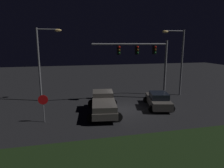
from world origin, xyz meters
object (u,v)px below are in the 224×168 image
object	(u,v)px
car_sedan	(158,100)
stop_sign	(43,103)
pickup_truck	(103,103)
street_lamp_left	(44,55)
street_lamp_right	(178,54)
traffic_signal_gantry	(145,56)

from	to	relation	value
car_sedan	stop_sign	bearing A→B (deg)	111.40
pickup_truck	street_lamp_left	distance (m)	8.63
car_sedan	street_lamp_right	bearing A→B (deg)	-33.64
pickup_truck	car_sedan	world-z (taller)	pickup_truck
pickup_truck	street_lamp_left	size ratio (longest dim) A/B	0.72
car_sedan	traffic_signal_gantry	xyz separation A→B (m)	(-0.31, 2.88, 4.16)
traffic_signal_gantry	street_lamp_right	bearing A→B (deg)	12.01
stop_sign	street_lamp_left	bearing A→B (deg)	93.38
pickup_truck	street_lamp_right	distance (m)	11.32
car_sedan	street_lamp_right	distance (m)	7.02
street_lamp_right	stop_sign	bearing A→B (deg)	-160.25
pickup_truck	stop_sign	xyz separation A→B (m)	(-4.96, -0.94, 0.56)
street_lamp_left	stop_sign	xyz separation A→B (m)	(0.38, -6.47, -3.36)
pickup_truck	street_lamp_right	xyz separation A→B (m)	(9.71, 4.32, 3.91)
street_lamp_left	car_sedan	bearing A→B (deg)	-24.78
street_lamp_right	pickup_truck	bearing A→B (deg)	-156.00
car_sedan	traffic_signal_gantry	size ratio (longest dim) A/B	0.56
street_lamp_left	stop_sign	distance (m)	7.30
pickup_truck	street_lamp_left	xyz separation A→B (m)	(-5.34, 5.53, 3.92)
traffic_signal_gantry	stop_sign	size ratio (longest dim) A/B	3.73
car_sedan	street_lamp_left	world-z (taller)	street_lamp_left
traffic_signal_gantry	street_lamp_right	xyz separation A→B (m)	(4.46, 0.95, 0.01)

